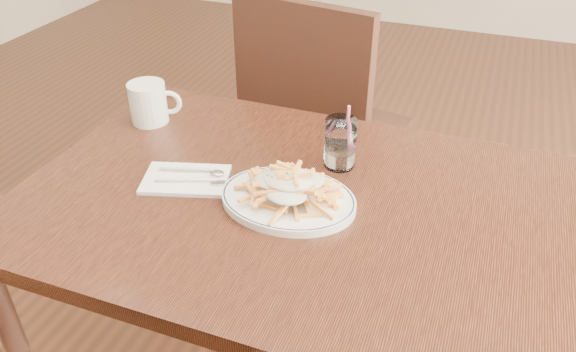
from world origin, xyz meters
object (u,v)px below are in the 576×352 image
at_px(loaded_fries, 288,183).
at_px(water_glass, 340,146).
at_px(fries_plate, 288,199).
at_px(coffee_mug, 149,103).
at_px(chair_far, 317,121).
at_px(table, 295,226).

relative_size(loaded_fries, water_glass, 1.45).
relative_size(fries_plate, coffee_mug, 2.47).
xyz_separation_m(chair_far, fries_plate, (0.16, -0.70, 0.19)).
bearing_deg(loaded_fries, coffee_mug, 155.17).
bearing_deg(water_glass, table, -107.85).
distance_m(water_glass, coffee_mug, 0.54).
bearing_deg(chair_far, table, -76.27).
bearing_deg(fries_plate, loaded_fries, 180.00).
bearing_deg(water_glass, coffee_mug, 176.31).
bearing_deg(coffee_mug, water_glass, -3.69).
height_order(chair_far, loaded_fries, chair_far).
bearing_deg(coffee_mug, table, -22.20).
bearing_deg(coffee_mug, loaded_fries, -24.83).
xyz_separation_m(fries_plate, loaded_fries, (-0.00, 0.00, 0.04)).
height_order(chair_far, coffee_mug, chair_far).
bearing_deg(table, chair_far, 103.73).
distance_m(fries_plate, coffee_mug, 0.53).
relative_size(table, water_glass, 7.40).
relative_size(table, coffee_mug, 8.92).
xyz_separation_m(loaded_fries, water_glass, (0.06, 0.19, -0.00)).
xyz_separation_m(fries_plate, coffee_mug, (-0.47, 0.22, 0.04)).
relative_size(fries_plate, water_glass, 2.05).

